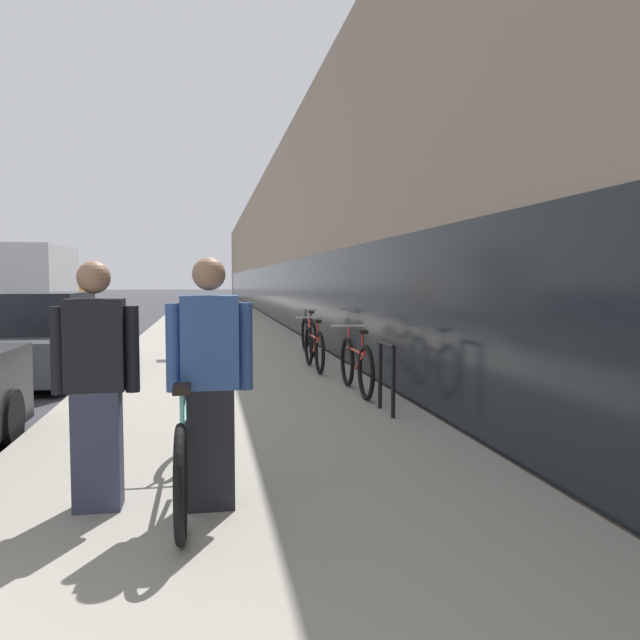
{
  "coord_description": "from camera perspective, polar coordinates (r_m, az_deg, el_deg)",
  "views": [
    {
      "loc": [
        4.97,
        -3.04,
        1.74
      ],
      "look_at": [
        8.19,
        14.67,
        0.57
      ],
      "focal_mm": 35.0,
      "sensor_mm": 36.0,
      "label": 1
    }
  ],
  "objects": [
    {
      "name": "cruiser_bike_middle",
      "position": [
        10.98,
        -0.55,
        -2.57
      ],
      "size": [
        0.52,
        1.84,
        0.91
      ],
      "color": "black",
      "rests_on": "sidewalk_slab"
    },
    {
      "name": "moving_truck",
      "position": [
        27.82,
        -24.37,
        2.98
      ],
      "size": [
        2.45,
        7.03,
        3.07
      ],
      "color": "orange",
      "rests_on": "ground"
    },
    {
      "name": "cruiser_bike_nearest",
      "position": [
        8.76,
        3.32,
        -4.14
      ],
      "size": [
        0.52,
        1.84,
        0.92
      ],
      "color": "black",
      "rests_on": "sidewalk_slab"
    },
    {
      "name": "vintage_roadster_curbside",
      "position": [
        12.09,
        -24.07,
        -1.65
      ],
      "size": [
        1.78,
        4.47,
        1.52
      ],
      "color": "#4C5156",
      "rests_on": "ground"
    },
    {
      "name": "person_rider",
      "position": [
        4.38,
        -10.02,
        -5.68
      ],
      "size": [
        0.59,
        0.23,
        1.74
      ],
      "color": "black",
      "rests_on": "sidewalk_slab"
    },
    {
      "name": "storefront_facade",
      "position": [
        32.97,
        3.09,
        6.43
      ],
      "size": [
        10.01,
        70.0,
        6.63
      ],
      "color": "gray",
      "rests_on": "ground"
    },
    {
      "name": "sidewalk_slab",
      "position": [
        24.1,
        -9.44,
        -0.3
      ],
      "size": [
        4.46,
        70.0,
        0.16
      ],
      "color": "gray",
      "rests_on": "ground"
    },
    {
      "name": "person_bystander",
      "position": [
        4.56,
        -19.78,
        -5.64
      ],
      "size": [
        0.58,
        0.23,
        1.71
      ],
      "color": "#33384C",
      "rests_on": "sidewalk_slab"
    },
    {
      "name": "bike_rack_hoop",
      "position": [
        7.44,
        6.1,
        -4.58
      ],
      "size": [
        0.05,
        0.6,
        0.84
      ],
      "color": "black",
      "rests_on": "sidewalk_slab"
    },
    {
      "name": "tandem_bicycle",
      "position": [
        4.8,
        -12.18,
        -10.83
      ],
      "size": [
        0.52,
        2.52,
        0.91
      ],
      "color": "black",
      "rests_on": "sidewalk_slab"
    },
    {
      "name": "cruiser_bike_farthest",
      "position": [
        13.27,
        -1.05,
        -1.43
      ],
      "size": [
        0.52,
        1.74,
        0.95
      ],
      "color": "black",
      "rests_on": "sidewalk_slab"
    }
  ]
}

